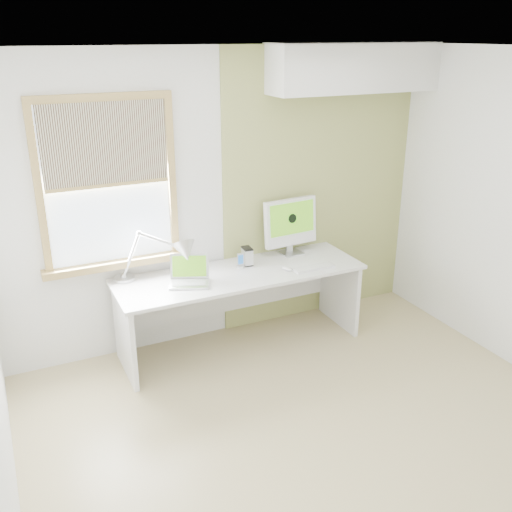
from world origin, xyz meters
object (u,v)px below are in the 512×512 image
desk_lamp (174,254)px  external_drive (247,256)px  desk (238,290)px  laptop (189,276)px  imac (290,223)px

desk_lamp → external_drive: bearing=3.7°
desk → laptop: size_ratio=5.55×
external_drive → imac: (0.49, 0.09, 0.22)m
desk → desk_lamp: (-0.56, 0.03, 0.42)m
laptop → desk: bearing=9.2°
external_drive → imac: size_ratio=0.30×
laptop → external_drive: size_ratio=2.45×
desk_lamp → laptop: 0.22m
external_drive → imac: 0.54m
desk → external_drive: (0.13, 0.08, 0.28)m
desk → laptop: laptop is taller
laptop → imac: (1.09, 0.25, 0.24)m
desk → external_drive: 0.32m
desk → external_drive: size_ratio=13.62×
desk_lamp → imac: size_ratio=1.31×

